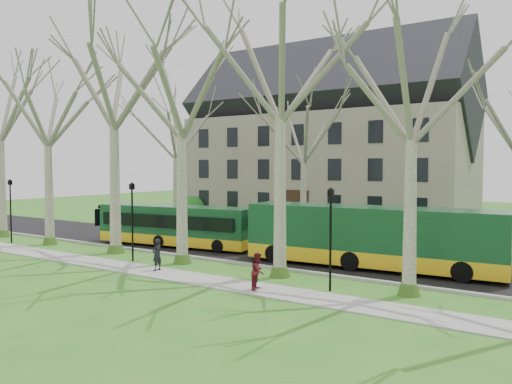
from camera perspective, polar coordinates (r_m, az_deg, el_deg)
ground at (r=25.63m, az=-2.96°, el=-8.94°), size 120.00×120.00×0.00m
sidewalk at (r=23.71m, az=-6.61°, el=-9.87°), size 70.00×2.00×0.06m
road at (r=30.14m, az=3.30°, el=-7.07°), size 80.00×8.00×0.06m
curb at (r=26.81m, az=-1.04°, el=-8.25°), size 80.00×0.25×0.14m
building at (r=48.94m, az=8.17°, el=6.21°), size 26.50×12.20×16.00m
tree_row_verge at (r=25.37m, az=-2.60°, el=6.84°), size 49.00×7.00×14.00m
tree_row_far at (r=35.15m, az=5.96°, el=4.13°), size 33.00×7.00×12.00m
lamp_row at (r=24.43m, az=-4.37°, el=-3.42°), size 36.22×0.22×4.30m
hedges at (r=39.61m, az=3.65°, el=-3.24°), size 30.60×8.60×2.00m
bus_lead at (r=33.08m, az=-9.17°, el=-3.77°), size 11.09×3.64×2.72m
bus_follow at (r=26.38m, az=12.95°, el=-4.95°), size 13.18×3.65×3.25m
pedestrian_a at (r=25.69m, az=-11.25°, el=-7.02°), size 0.41×0.60×1.60m
pedestrian_b at (r=21.38m, az=0.22°, el=-9.04°), size 0.76×0.88×1.57m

